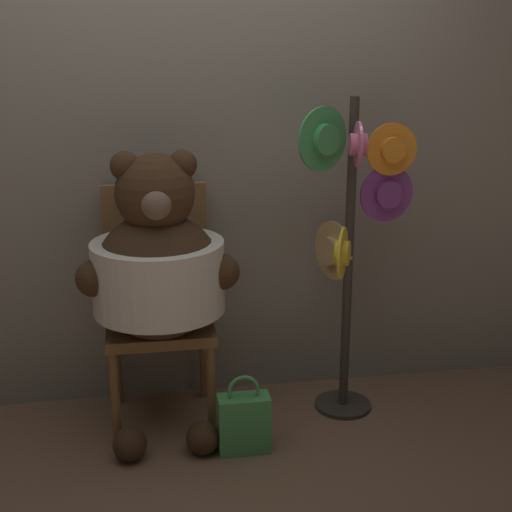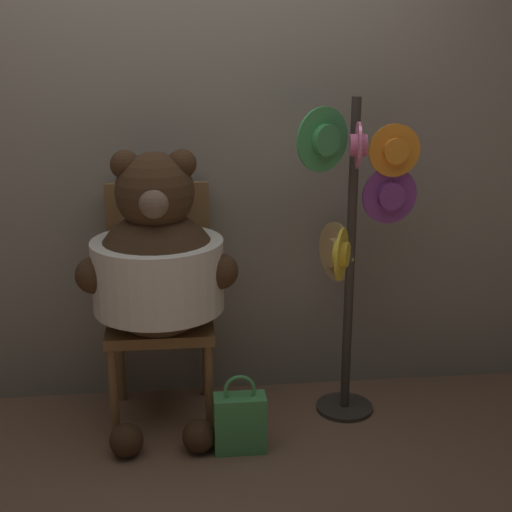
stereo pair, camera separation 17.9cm
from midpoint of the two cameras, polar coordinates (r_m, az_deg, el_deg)
The scene contains 6 objects.
ground_plane at distance 3.38m, azimuth -3.53°, elevation -14.54°, with size 14.00×14.00×0.00m, color brown.
wall_back at distance 3.50m, azimuth -4.29°, elevation 6.07°, with size 8.00×0.10×2.21m.
chair at distance 3.41m, azimuth -6.19°, elevation -3.16°, with size 0.49×0.45×1.12m.
teddy_bear at distance 3.19m, azimuth -6.27°, elevation -0.86°, with size 0.71×0.63×1.31m.
hat_display_rack at distance 3.30m, azimuth 9.31°, elevation 2.05°, with size 0.60×0.54×1.52m.
handbag_on_ground at distance 3.23m, azimuth 0.34°, elevation -13.14°, with size 0.23×0.11×0.37m.
Camera 2 is at (-0.02, -2.89, 1.76)m, focal length 50.00 mm.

